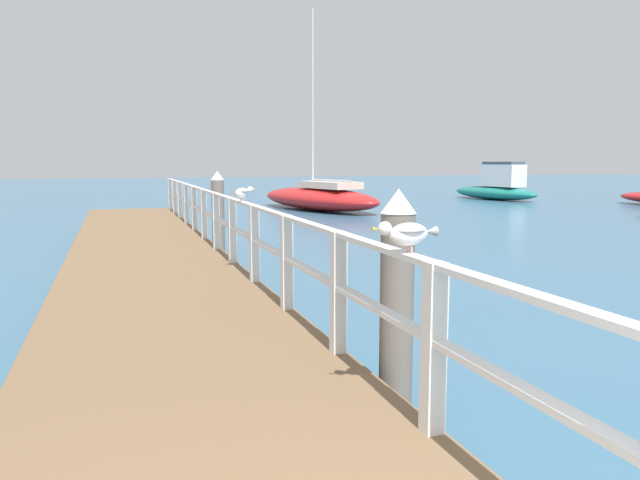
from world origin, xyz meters
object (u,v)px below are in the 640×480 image
object	(u,v)px
dock_piling_near	(397,307)
dock_piling_far	(218,215)
boat_0	(319,198)
seagull_foreground	(407,233)
boat_4	(497,187)
seagull_background	(243,192)

from	to	relation	value
dock_piling_near	dock_piling_far	xyz separation A→B (m)	(0.00, 8.91, 0.00)
dock_piling_far	boat_0	size ratio (longest dim) A/B	0.22
dock_piling_near	dock_piling_far	world-z (taller)	same
seagull_foreground	dock_piling_far	bearing A→B (deg)	-6.54
boat_4	seagull_foreground	bearing A→B (deg)	44.19
dock_piling_near	seagull_background	bearing A→B (deg)	94.90
seagull_background	boat_0	world-z (taller)	boat_0
seagull_background	boat_4	distance (m)	27.53
dock_piling_near	boat_4	world-z (taller)	boat_4
dock_piling_near	boat_4	size ratio (longest dim) A/B	0.31
seagull_background	boat_4	world-z (taller)	boat_4
boat_4	seagull_background	bearing A→B (deg)	37.65
dock_piling_far	boat_0	world-z (taller)	boat_0
dock_piling_far	seagull_foreground	bearing A→B (deg)	-92.27
dock_piling_far	boat_0	distance (m)	13.70
dock_piling_near	boat_0	xyz separation A→B (m)	(6.52, 20.95, -0.44)
dock_piling_far	boat_4	xyz separation A→B (m)	(18.48, 15.48, -0.28)
seagull_foreground	boat_0	bearing A→B (deg)	-21.81
boat_4	dock_piling_far	bearing A→B (deg)	30.86
dock_piling_far	boat_4	world-z (taller)	boat_4
seagull_background	boat_0	distance (m)	18.01
seagull_background	seagull_foreground	bearing A→B (deg)	-36.21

